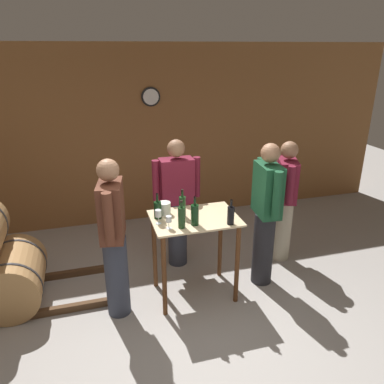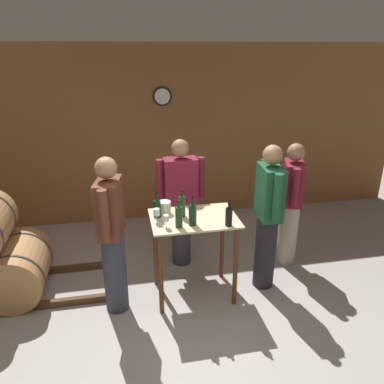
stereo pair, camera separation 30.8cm
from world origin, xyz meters
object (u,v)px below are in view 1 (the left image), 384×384
wine_bottle_right (195,214)px  person_visitor_bearded (266,213)px  wine_bottle_center (182,206)px  person_host (285,200)px  wine_glass_near_left (158,214)px  wine_bottle_far_left (158,209)px  person_visitor_near_door (177,201)px  ice_bucket (164,208)px  person_visitor_with_scarf (114,237)px  wine_glass_near_center (169,220)px  wine_bottle_far_right (231,215)px  wine_bottle_left (182,217)px

wine_bottle_right → person_visitor_bearded: (0.88, 0.18, -0.17)m
wine_bottle_center → person_host: bearing=14.8°
wine_bottle_right → wine_glass_near_left: wine_bottle_right is taller
wine_bottle_far_left → person_visitor_near_door: 0.72m
ice_bucket → person_visitor_bearded: bearing=-8.2°
wine_bottle_center → person_visitor_with_scarf: 0.77m
wine_bottle_center → wine_bottle_right: (0.07, -0.22, -0.01)m
wine_bottle_right → wine_glass_near_center: size_ratio=2.27×
ice_bucket → person_visitor_near_door: person_visitor_near_door is taller
wine_bottle_right → person_visitor_with_scarf: 0.83m
wine_bottle_far_right → wine_glass_near_center: size_ratio=2.00×
wine_bottle_far_left → wine_glass_near_center: (0.06, -0.26, -0.00)m
wine_bottle_left → wine_bottle_right: bearing=10.7°
wine_glass_near_left → wine_glass_near_center: (0.08, -0.13, -0.01)m
wine_bottle_right → wine_bottle_far_left: bearing=142.3°
wine_bottle_center → wine_bottle_far_right: wine_bottle_center is taller
wine_glass_near_left → wine_bottle_far_right: bearing=-16.8°
wine_glass_near_left → person_visitor_near_door: (0.37, 0.73, -0.20)m
wine_glass_near_left → person_host: person_host is taller
wine_bottle_far_right → ice_bucket: 0.73m
wine_bottle_left → person_visitor_bearded: person_visitor_bearded is taller
person_visitor_bearded → wine_bottle_center: bearing=177.5°
wine_glass_near_center → person_visitor_bearded: 1.18m
wine_glass_near_center → ice_bucket: (0.03, 0.35, -0.03)m
wine_bottle_far_right → person_visitor_near_door: (-0.33, 0.94, -0.19)m
wine_glass_near_left → person_visitor_near_door: person_visitor_near_door is taller
person_visitor_with_scarf → wine_bottle_left: bearing=-8.9°
wine_glass_near_left → wine_glass_near_center: size_ratio=1.13×
wine_bottle_far_right → ice_bucket: size_ratio=1.98×
wine_bottle_far_right → person_visitor_bearded: person_visitor_bearded is taller
wine_glass_near_left → ice_bucket: (0.11, 0.21, -0.04)m
wine_bottle_right → person_host: person_host is taller
wine_glass_near_left → person_visitor_bearded: (1.23, 0.05, -0.17)m
wine_bottle_far_left → person_visitor_with_scarf: size_ratio=0.16×
person_visitor_with_scarf → wine_glass_near_left: bearing=5.9°
wine_bottle_center → person_visitor_near_door: (0.09, 0.63, -0.21)m
wine_glass_near_left → person_visitor_bearded: person_visitor_bearded is taller
wine_glass_near_center → wine_bottle_left: bearing=-8.1°
wine_bottle_right → wine_bottle_center: bearing=107.8°
wine_bottle_far_right → wine_bottle_right: bearing=166.2°
wine_glass_near_left → person_visitor_with_scarf: (-0.46, -0.05, -0.17)m
wine_glass_near_left → wine_bottle_left: bearing=-36.6°
ice_bucket → wine_bottle_right: bearing=-54.8°
wine_bottle_far_right → wine_glass_near_center: wine_bottle_far_right is taller
person_visitor_bearded → wine_bottle_right: bearing=-168.6°
wine_glass_near_center → person_visitor_bearded: bearing=9.2°
wine_bottle_right → ice_bucket: size_ratio=2.25×
wine_bottle_center → wine_glass_near_center: wine_bottle_center is taller
wine_glass_near_center → wine_glass_near_left: bearing=120.3°
wine_bottle_left → person_host: size_ratio=0.18×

